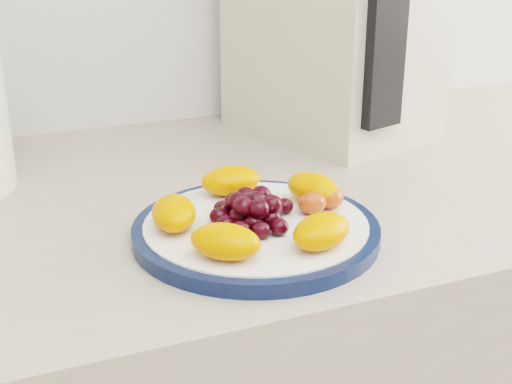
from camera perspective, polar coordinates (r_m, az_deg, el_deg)
name	(u,v)px	position (r m, az deg, el deg)	size (l,w,h in m)	color
plate_rim	(256,231)	(0.72, 0.00, -3.14)	(0.25, 0.25, 0.01)	#0D1B3E
plate_face	(256,230)	(0.72, 0.00, -3.07)	(0.23, 0.23, 0.02)	white
appliance_body	(333,13)	(1.04, 6.19, 14.05)	(0.20, 0.28, 0.35)	beige
appliance_panel	(386,25)	(0.91, 10.37, 13.01)	(0.06, 0.02, 0.26)	black
fruit_plate	(257,209)	(0.71, 0.06, -1.34)	(0.22, 0.21, 0.03)	#FD6402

